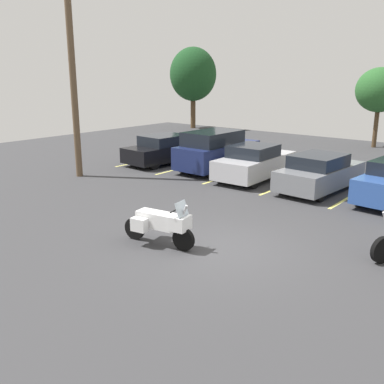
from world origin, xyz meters
TOP-DOWN VIEW (x-y plane):
  - ground at (0.00, 0.00)m, footprint 44.00×44.00m
  - motorcycle_touring at (-1.34, -0.84)m, footprint 2.22×1.00m
  - parking_stripes at (-1.89, 7.67)m, footprint 16.67×4.94m
  - car_black at (-8.92, 7.55)m, footprint 2.14×4.67m
  - car_navy at (-5.82, 7.75)m, footprint 1.94×4.52m
  - car_silver at (-3.45, 7.35)m, footprint 1.97×4.41m
  - car_grey at (-0.45, 7.31)m, footprint 2.09×4.40m
  - utility_pole at (-9.88, 2.84)m, footprint 1.64×0.97m
  - tree_center at (-2.18, 19.52)m, footprint 2.85×2.85m
  - tree_left at (-17.36, 20.11)m, footprint 3.84×3.84m

SIDE VIEW (x-z plane):
  - ground at x=0.00m, z-range -0.10..0.00m
  - parking_stripes at x=-1.89m, z-range 0.00..0.01m
  - motorcycle_touring at x=-1.34m, z-range -0.04..1.29m
  - car_black at x=-8.92m, z-range -0.02..1.43m
  - car_grey at x=-0.45m, z-range -0.02..1.45m
  - car_silver at x=-3.45m, z-range -0.03..1.50m
  - car_navy at x=-5.82m, z-range -0.01..1.90m
  - tree_center at x=-2.18m, z-range 1.07..5.94m
  - utility_pole at x=-9.88m, z-range 0.13..8.58m
  - tree_left at x=-17.36m, z-range 1.11..7.71m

